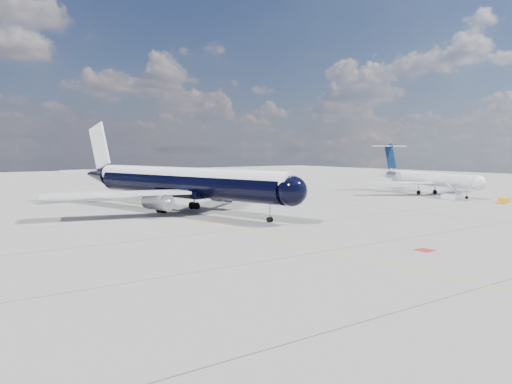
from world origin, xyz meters
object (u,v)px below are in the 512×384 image
regional_jet (424,178)px  boarding_stair (452,196)px  service_tug (504,200)px  main_airliner (179,182)px

regional_jet → boarding_stair: size_ratio=9.43×
regional_jet → service_tug: size_ratio=11.46×
boarding_stair → regional_jet: bearing=62.7°
main_airliner → regional_jet: main_airliner is taller
regional_jet → boarding_stair: 11.48m
main_airliner → boarding_stair: 52.28m
main_airliner → boarding_stair: (50.44, -13.19, -3.80)m
service_tug → boarding_stair: bearing=83.5°
main_airliner → regional_jet: 55.54m
regional_jet → service_tug: bearing=-88.4°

